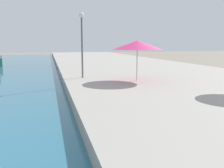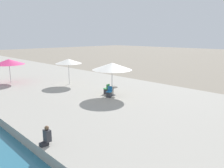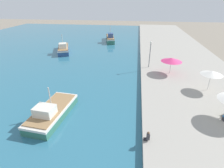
{
  "view_description": "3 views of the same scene",
  "coord_description": "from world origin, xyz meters",
  "px_view_note": "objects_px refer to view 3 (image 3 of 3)",
  "views": [
    {
      "loc": [
        -0.93,
        9.1,
        3.01
      ],
      "look_at": [
        1.5,
        18.71,
        1.41
      ],
      "focal_mm": 40.0,
      "sensor_mm": 36.0,
      "label": 1
    },
    {
      "loc": [
        -4.13,
        -0.19,
        5.62
      ],
      "look_at": [
        8.84,
        12.81,
        1.61
      ],
      "focal_mm": 35.0,
      "sensor_mm": 36.0,
      "label": 2
    },
    {
      "loc": [
        -1.08,
        -3.03,
        11.76
      ],
      "look_at": [
        -4.0,
        18.0,
        1.21
      ],
      "focal_mm": 28.0,
      "sensor_mm": 36.0,
      "label": 3
    }
  ],
  "objects_px": {
    "fishing_boat_near": "(52,112)",
    "fishing_boat_far": "(110,38)",
    "lamppost": "(150,50)",
    "cafe_umbrella_striped": "(172,60)",
    "fishing_boat_mid": "(63,49)",
    "cafe_umbrella_white": "(212,73)",
    "person_at_quay": "(148,137)"
  },
  "relations": [
    {
      "from": "fishing_boat_near",
      "to": "fishing_boat_far",
      "type": "xyz_separation_m",
      "value": [
        0.84,
        37.24,
        0.19
      ]
    },
    {
      "from": "lamppost",
      "to": "cafe_umbrella_striped",
      "type": "bearing_deg",
      "value": -36.38
    },
    {
      "from": "cafe_umbrella_striped",
      "to": "lamppost",
      "type": "height_order",
      "value": "lamppost"
    },
    {
      "from": "fishing_boat_near",
      "to": "fishing_boat_mid",
      "type": "relative_size",
      "value": 0.83
    },
    {
      "from": "fishing_boat_mid",
      "to": "cafe_umbrella_white",
      "type": "relative_size",
      "value": 3.18
    },
    {
      "from": "cafe_umbrella_white",
      "to": "cafe_umbrella_striped",
      "type": "relative_size",
      "value": 0.83
    },
    {
      "from": "cafe_umbrella_white",
      "to": "cafe_umbrella_striped",
      "type": "height_order",
      "value": "cafe_umbrella_white"
    },
    {
      "from": "fishing_boat_near",
      "to": "cafe_umbrella_striped",
      "type": "height_order",
      "value": "fishing_boat_near"
    },
    {
      "from": "fishing_boat_mid",
      "to": "cafe_umbrella_striped",
      "type": "xyz_separation_m",
      "value": [
        22.82,
        -11.43,
        2.05
      ]
    },
    {
      "from": "fishing_boat_mid",
      "to": "cafe_umbrella_striped",
      "type": "height_order",
      "value": "fishing_boat_mid"
    },
    {
      "from": "fishing_boat_mid",
      "to": "person_at_quay",
      "type": "height_order",
      "value": "fishing_boat_mid"
    },
    {
      "from": "fishing_boat_mid",
      "to": "person_at_quay",
      "type": "bearing_deg",
      "value": -76.74
    },
    {
      "from": "person_at_quay",
      "to": "fishing_boat_near",
      "type": "bearing_deg",
      "value": 165.12
    },
    {
      "from": "cafe_umbrella_white",
      "to": "fishing_boat_mid",
      "type": "bearing_deg",
      "value": 148.3
    },
    {
      "from": "fishing_boat_mid",
      "to": "fishing_boat_far",
      "type": "relative_size",
      "value": 0.94
    },
    {
      "from": "fishing_boat_mid",
      "to": "cafe_umbrella_striped",
      "type": "relative_size",
      "value": 2.65
    },
    {
      "from": "fishing_boat_near",
      "to": "person_at_quay",
      "type": "height_order",
      "value": "fishing_boat_near"
    },
    {
      "from": "fishing_boat_near",
      "to": "lamppost",
      "type": "bearing_deg",
      "value": 60.06
    },
    {
      "from": "fishing_boat_near",
      "to": "fishing_boat_far",
      "type": "distance_m",
      "value": 37.25
    },
    {
      "from": "fishing_boat_mid",
      "to": "fishing_boat_far",
      "type": "xyz_separation_m",
      "value": [
        9.41,
        12.7,
        0.08
      ]
    },
    {
      "from": "fishing_boat_near",
      "to": "fishing_boat_far",
      "type": "bearing_deg",
      "value": 94.06
    },
    {
      "from": "fishing_boat_far",
      "to": "cafe_umbrella_white",
      "type": "relative_size",
      "value": 3.37
    },
    {
      "from": "fishing_boat_near",
      "to": "person_at_quay",
      "type": "xyz_separation_m",
      "value": [
        9.99,
        -2.65,
        0.26
      ]
    },
    {
      "from": "lamppost",
      "to": "fishing_boat_mid",
      "type": "bearing_deg",
      "value": 155.22
    },
    {
      "from": "person_at_quay",
      "to": "lamppost",
      "type": "relative_size",
      "value": 0.21
    },
    {
      "from": "fishing_boat_near",
      "to": "fishing_boat_mid",
      "type": "height_order",
      "value": "fishing_boat_mid"
    },
    {
      "from": "fishing_boat_near",
      "to": "fishing_boat_mid",
      "type": "bearing_deg",
      "value": 114.62
    },
    {
      "from": "fishing_boat_far",
      "to": "cafe_umbrella_striped",
      "type": "xyz_separation_m",
      "value": [
        13.4,
        -24.13,
        1.97
      ]
    },
    {
      "from": "fishing_boat_mid",
      "to": "lamppost",
      "type": "height_order",
      "value": "lamppost"
    },
    {
      "from": "fishing_boat_mid",
      "to": "person_at_quay",
      "type": "xyz_separation_m",
      "value": [
        18.57,
        -27.2,
        0.15
      ]
    },
    {
      "from": "fishing_boat_mid",
      "to": "cafe_umbrella_white",
      "type": "xyz_separation_m",
      "value": [
        26.97,
        -16.66,
        2.21
      ]
    },
    {
      "from": "cafe_umbrella_white",
      "to": "person_at_quay",
      "type": "relative_size",
      "value": 2.92
    }
  ]
}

